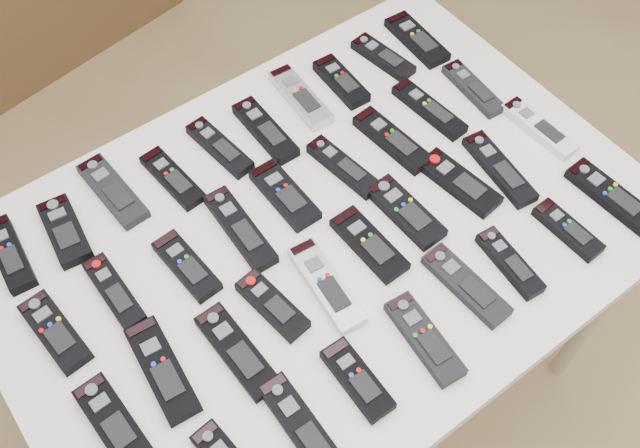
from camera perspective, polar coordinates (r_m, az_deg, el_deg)
ground at (r=2.08m, az=3.98°, el=-11.83°), size 4.00×4.00×0.00m
table at (r=1.42m, az=0.00°, el=-1.73°), size 1.25×0.88×0.78m
remote_0 at (r=1.45m, az=-23.57°, el=-2.24°), size 0.06×0.17×0.02m
remote_1 at (r=1.44m, az=-19.73°, el=-0.54°), size 0.08×0.16×0.02m
remote_2 at (r=1.47m, az=-16.25°, el=2.55°), size 0.07×0.19×0.02m
remote_3 at (r=1.47m, az=-11.72°, el=3.61°), size 0.06×0.17×0.02m
remote_4 at (r=1.50m, az=-8.03°, el=6.10°), size 0.06×0.18×0.02m
remote_5 at (r=1.52m, az=-4.40°, el=7.49°), size 0.05×0.18×0.02m
remote_6 at (r=1.58m, az=-1.58°, el=10.11°), size 0.06×0.19×0.02m
remote_7 at (r=1.61m, az=1.70°, el=11.33°), size 0.06×0.16×0.02m
remote_8 at (r=1.67m, az=5.06°, el=13.16°), size 0.07×0.17×0.02m
remote_9 at (r=1.72m, az=7.75°, el=14.42°), size 0.07×0.18×0.02m
remote_10 at (r=1.34m, az=-20.43°, el=-8.08°), size 0.07×0.17×0.02m
remote_11 at (r=1.35m, az=-16.11°, el=-5.25°), size 0.05×0.17×0.02m
remote_12 at (r=1.34m, az=-10.62°, el=-3.30°), size 0.06×0.16×0.02m
remote_13 at (r=1.37m, az=-6.40°, el=-0.38°), size 0.06×0.20×0.02m
remote_14 at (r=1.41m, az=-2.84°, el=2.34°), size 0.06×0.17×0.02m
remote_15 at (r=1.45m, az=1.86°, el=4.59°), size 0.06×0.18×0.02m
remote_16 at (r=1.50m, az=5.78°, el=6.69°), size 0.07×0.19×0.02m
remote_17 at (r=1.57m, az=8.72°, el=9.07°), size 0.06×0.19×0.02m
remote_18 at (r=1.63m, az=12.15°, el=10.55°), size 0.06×0.17×0.02m
remote_19 at (r=1.25m, az=-16.21°, el=-14.99°), size 0.06×0.17×0.02m
remote_20 at (r=1.26m, az=-12.51°, el=-11.30°), size 0.08×0.20×0.02m
remote_21 at (r=1.25m, az=-6.65°, el=-10.06°), size 0.06×0.19×0.02m
remote_22 at (r=1.28m, az=-3.84°, el=-6.49°), size 0.07×0.16×0.02m
remote_23 at (r=1.30m, az=0.50°, el=-4.90°), size 0.08×0.20×0.02m
remote_24 at (r=1.35m, az=3.96°, el=-1.61°), size 0.06×0.17×0.02m
remote_25 at (r=1.40m, az=6.87°, el=0.98°), size 0.07×0.17×0.02m
remote_26 at (r=1.45m, az=11.08°, el=3.29°), size 0.08×0.18×0.02m
remote_27 at (r=1.49m, az=14.15°, el=4.31°), size 0.08×0.20×0.02m
remote_28 at (r=1.59m, az=17.13°, el=7.37°), size 0.05×0.18×0.02m
remote_31 at (r=1.20m, az=-1.18°, el=-16.26°), size 0.05×0.21×0.02m
remote_32 at (r=1.23m, az=3.00°, el=-12.32°), size 0.06×0.15×0.02m
remote_33 at (r=1.27m, az=8.36°, el=-9.05°), size 0.07×0.18×0.02m
remote_34 at (r=1.33m, az=11.60°, el=-4.81°), size 0.06×0.19×0.02m
remote_35 at (r=1.37m, az=14.94°, el=-3.02°), size 0.06×0.16×0.02m
remote_36 at (r=1.44m, az=19.21°, el=-0.43°), size 0.05×0.15×0.02m
remote_37 at (r=1.52m, az=22.29°, el=2.06°), size 0.06×0.20×0.02m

